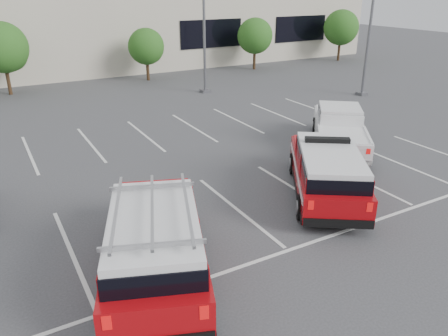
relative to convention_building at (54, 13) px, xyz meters
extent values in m
plane|color=#3A3A3D|center=(-0.18, -31.86, -4.72)|extent=(120.00, 120.00, 0.00)
cube|color=silver|center=(-0.18, -27.36, -4.71)|extent=(23.00, 15.00, 0.01)
cube|color=beige|center=(-0.18, 0.14, -0.72)|extent=(60.00, 15.00, 8.00)
cylinder|color=#3F2B19|center=(-5.18, -9.86, -3.80)|extent=(0.24, 0.24, 1.84)
sphere|color=#1B4211|center=(-5.18, -9.86, -1.56)|extent=(3.37, 3.37, 3.37)
sphere|color=#1B4211|center=(-4.78, -9.66, -2.07)|extent=(2.24, 2.24, 2.24)
cylinder|color=#3F2B19|center=(4.82, -9.86, -3.96)|extent=(0.24, 0.24, 1.51)
sphere|color=#1B4211|center=(4.82, -9.86, -2.11)|extent=(2.77, 2.77, 2.77)
sphere|color=#1B4211|center=(5.22, -9.66, -2.53)|extent=(1.85, 1.85, 1.85)
cylinder|color=#3F2B19|center=(14.82, -9.86, -3.88)|extent=(0.24, 0.24, 1.67)
sphere|color=#1B4211|center=(14.82, -9.86, -1.84)|extent=(3.07, 3.07, 3.07)
sphere|color=#1B4211|center=(15.22, -9.66, -2.30)|extent=(2.05, 2.05, 2.05)
cylinder|color=#3F2B19|center=(24.82, -9.86, -3.80)|extent=(0.24, 0.24, 1.84)
sphere|color=#1B4211|center=(24.82, -9.86, -1.56)|extent=(3.37, 3.37, 3.37)
sphere|color=#1B4211|center=(25.22, -9.66, -2.07)|extent=(2.24, 2.24, 2.24)
cube|color=#59595E|center=(6.82, -15.86, -4.62)|extent=(0.60, 0.60, 0.20)
cylinder|color=#59595E|center=(6.82, -15.86, 0.28)|extent=(0.18, 0.18, 10.00)
cube|color=#59595E|center=(15.82, -21.86, -4.62)|extent=(0.60, 0.60, 0.20)
cylinder|color=#59595E|center=(15.82, -21.86, 0.28)|extent=(0.18, 0.18, 10.00)
cube|color=#9A070C|center=(3.13, -32.46, -3.92)|extent=(4.97, 5.98, 0.88)
cube|color=black|center=(2.83, -32.90, -3.25)|extent=(3.90, 4.49, 0.46)
cube|color=silver|center=(2.83, -32.90, -2.93)|extent=(3.82, 4.40, 0.17)
cube|color=black|center=(3.34, -32.15, -2.76)|extent=(1.46, 1.11, 0.16)
cube|color=silver|center=(6.97, -29.03, -3.93)|extent=(5.32, 5.98, 0.87)
cube|color=black|center=(7.30, -28.60, -3.27)|extent=(2.80, 2.84, 0.45)
cube|color=silver|center=(7.30, -28.60, -2.96)|extent=(2.74, 2.78, 0.17)
cube|color=#9A070C|center=(-3.83, -33.94, -3.85)|extent=(4.20, 6.28, 0.96)
cube|color=black|center=(-4.03, -34.47, -3.11)|extent=(3.39, 4.50, 0.50)
cube|color=silver|center=(-4.03, -34.47, -2.77)|extent=(3.32, 4.41, 0.18)
cube|color=#A5A5A8|center=(-4.03, -34.47, -2.45)|extent=(3.31, 4.15, 0.07)
camera|label=1|loc=(-6.94, -42.99, 2.25)|focal=35.00mm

